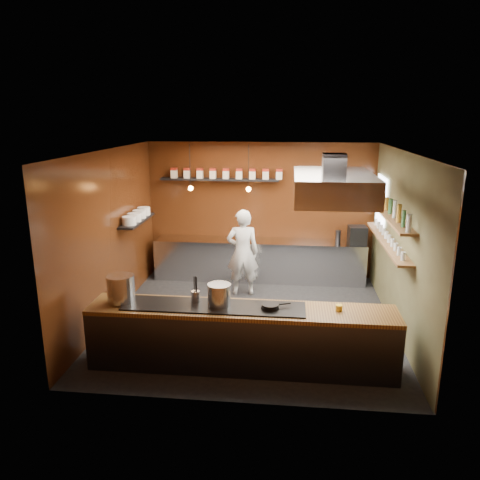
# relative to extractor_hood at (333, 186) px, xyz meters

# --- Properties ---
(floor) EXTENTS (5.00, 5.00, 0.00)m
(floor) POSITION_rel_extractor_hood_xyz_m (-1.30, 0.40, -2.51)
(floor) COLOR black
(floor) RESTS_ON ground
(back_wall) EXTENTS (5.00, 0.00, 5.00)m
(back_wall) POSITION_rel_extractor_hood_xyz_m (-1.30, 2.90, -1.01)
(back_wall) COLOR #371A0A
(back_wall) RESTS_ON ground
(left_wall) EXTENTS (0.00, 5.00, 5.00)m
(left_wall) POSITION_rel_extractor_hood_xyz_m (-3.80, 0.40, -1.01)
(left_wall) COLOR #371A0A
(left_wall) RESTS_ON ground
(right_wall) EXTENTS (0.00, 5.00, 5.00)m
(right_wall) POSITION_rel_extractor_hood_xyz_m (1.20, 0.40, -1.01)
(right_wall) COLOR #4A4529
(right_wall) RESTS_ON ground
(ceiling) EXTENTS (5.00, 5.00, 0.00)m
(ceiling) POSITION_rel_extractor_hood_xyz_m (-1.30, 0.40, 0.49)
(ceiling) COLOR silver
(ceiling) RESTS_ON back_wall
(window_pane) EXTENTS (0.00, 1.00, 1.00)m
(window_pane) POSITION_rel_extractor_hood_xyz_m (1.15, 2.10, -0.61)
(window_pane) COLOR white
(window_pane) RESTS_ON right_wall
(prep_counter) EXTENTS (4.60, 0.65, 0.90)m
(prep_counter) POSITION_rel_extractor_hood_xyz_m (-1.30, 2.57, -2.06)
(prep_counter) COLOR silver
(prep_counter) RESTS_ON floor
(pass_counter) EXTENTS (4.40, 0.72, 0.94)m
(pass_counter) POSITION_rel_extractor_hood_xyz_m (-1.30, -1.20, -2.04)
(pass_counter) COLOR #38383D
(pass_counter) RESTS_ON floor
(tin_shelf) EXTENTS (2.60, 0.26, 0.04)m
(tin_shelf) POSITION_rel_extractor_hood_xyz_m (-2.20, 2.76, -0.31)
(tin_shelf) COLOR black
(tin_shelf) RESTS_ON back_wall
(plate_shelf) EXTENTS (0.30, 1.40, 0.04)m
(plate_shelf) POSITION_rel_extractor_hood_xyz_m (-3.64, 1.40, -0.96)
(plate_shelf) COLOR black
(plate_shelf) RESTS_ON left_wall
(bottle_shelf_upper) EXTENTS (0.26, 2.80, 0.04)m
(bottle_shelf_upper) POSITION_rel_extractor_hood_xyz_m (1.04, 0.70, -0.59)
(bottle_shelf_upper) COLOR brown
(bottle_shelf_upper) RESTS_ON right_wall
(bottle_shelf_lower) EXTENTS (0.26, 2.80, 0.04)m
(bottle_shelf_lower) POSITION_rel_extractor_hood_xyz_m (1.04, 0.70, -1.06)
(bottle_shelf_lower) COLOR brown
(bottle_shelf_lower) RESTS_ON right_wall
(extractor_hood) EXTENTS (1.20, 2.00, 0.72)m
(extractor_hood) POSITION_rel_extractor_hood_xyz_m (0.00, 0.00, 0.00)
(extractor_hood) COLOR #38383D
(extractor_hood) RESTS_ON ceiling
(pendant_left) EXTENTS (0.10, 0.10, 0.95)m
(pendant_left) POSITION_rel_extractor_hood_xyz_m (-2.70, 2.10, -0.35)
(pendant_left) COLOR black
(pendant_left) RESTS_ON ceiling
(pendant_right) EXTENTS (0.10, 0.10, 0.95)m
(pendant_right) POSITION_rel_extractor_hood_xyz_m (-1.50, 2.10, -0.35)
(pendant_right) COLOR black
(pendant_right) RESTS_ON ceiling
(storage_tins) EXTENTS (2.43, 0.13, 0.22)m
(storage_tins) POSITION_rel_extractor_hood_xyz_m (-2.05, 2.76, -0.17)
(storage_tins) COLOR beige
(storage_tins) RESTS_ON tin_shelf
(plate_stacks) EXTENTS (0.26, 1.16, 0.16)m
(plate_stacks) POSITION_rel_extractor_hood_xyz_m (-3.64, 1.40, -0.86)
(plate_stacks) COLOR white
(plate_stacks) RESTS_ON plate_shelf
(bottles) EXTENTS (0.06, 2.66, 0.24)m
(bottles) POSITION_rel_extractor_hood_xyz_m (1.04, 0.70, -0.45)
(bottles) COLOR silver
(bottles) RESTS_ON bottle_shelf_upper
(wine_glasses) EXTENTS (0.07, 2.37, 0.13)m
(wine_glasses) POSITION_rel_extractor_hood_xyz_m (1.04, 0.70, -0.97)
(wine_glasses) COLOR silver
(wine_glasses) RESTS_ON bottle_shelf_lower
(stockpot_large) EXTENTS (0.44, 0.44, 0.39)m
(stockpot_large) POSITION_rel_extractor_hood_xyz_m (-3.07, -1.17, -1.37)
(stockpot_large) COLOR silver
(stockpot_large) RESTS_ON pass_counter
(stockpot_small) EXTENTS (0.40, 0.40, 0.31)m
(stockpot_small) POSITION_rel_extractor_hood_xyz_m (-1.62, -1.17, -1.41)
(stockpot_small) COLOR silver
(stockpot_small) RESTS_ON pass_counter
(utensil_crock) EXTENTS (0.15, 0.15, 0.17)m
(utensil_crock) POSITION_rel_extractor_hood_xyz_m (-1.98, -1.10, -1.48)
(utensil_crock) COLOR silver
(utensil_crock) RESTS_ON pass_counter
(frying_pan) EXTENTS (0.42, 0.26, 0.07)m
(frying_pan) POSITION_rel_extractor_hood_xyz_m (-0.89, -1.21, -1.53)
(frying_pan) COLOR black
(frying_pan) RESTS_ON pass_counter
(butter_jar) EXTENTS (0.10, 0.10, 0.08)m
(butter_jar) POSITION_rel_extractor_hood_xyz_m (0.07, -1.15, -1.54)
(butter_jar) COLOR yellow
(butter_jar) RESTS_ON pass_counter
(espresso_machine) EXTENTS (0.39, 0.37, 0.37)m
(espresso_machine) POSITION_rel_extractor_hood_xyz_m (0.80, 2.57, -1.42)
(espresso_machine) COLOR black
(espresso_machine) RESTS_ON prep_counter
(chef) EXTENTS (0.69, 0.49, 1.77)m
(chef) POSITION_rel_extractor_hood_xyz_m (-1.57, 1.66, -1.62)
(chef) COLOR silver
(chef) RESTS_ON floor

